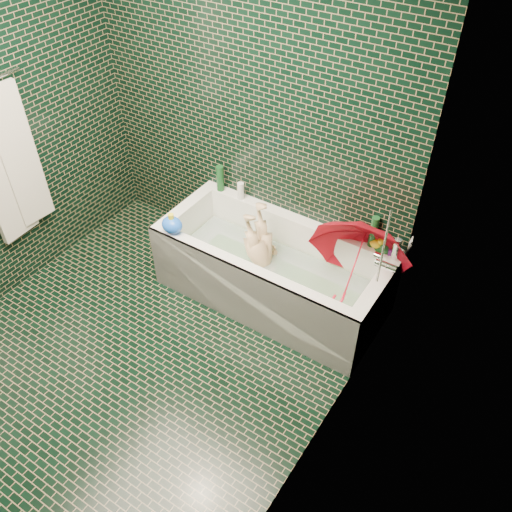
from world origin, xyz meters
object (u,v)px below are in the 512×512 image
Objects in this scene: bathtub at (271,277)px; bath_toy at (172,225)px; child at (263,261)px; umbrella at (354,266)px; rubber_duck at (377,243)px.

bathtub is 0.84m from bath_toy.
bathtub is at bearing 76.91° from child.
umbrella is 5.16× the size of rubber_duck.
bath_toy is (-0.57, -0.32, 0.31)m from child.
umbrella reaches higher than child.
bath_toy is (-1.27, -0.38, 0.07)m from umbrella.
bath_toy is at bearing -132.46° from rubber_duck.
bathtub is at bearing -130.07° from rubber_duck.
umbrella is (0.69, 0.07, 0.24)m from child.
child is (-0.09, 0.03, 0.10)m from bathtub.
rubber_duck is (0.74, 0.33, 0.29)m from child.
rubber_duck reaches higher than child.
child is 0.73m from bath_toy.
rubber_duck is at bearing 115.83° from child.
rubber_duck is 0.82× the size of bath_toy.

